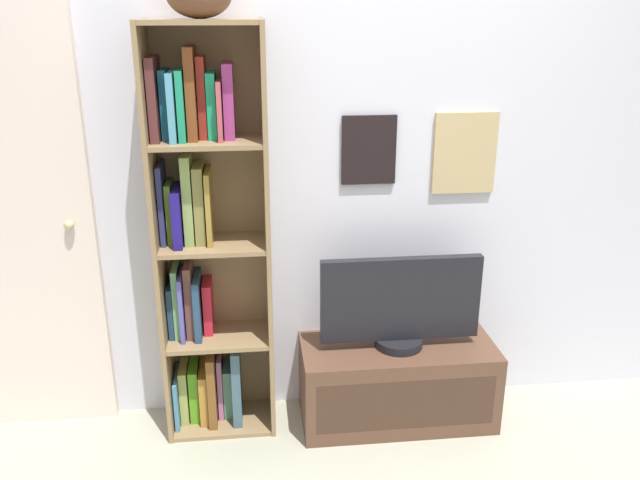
% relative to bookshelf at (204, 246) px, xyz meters
% --- Properties ---
extents(back_wall, '(4.80, 0.08, 2.52)m').
position_rel_bookshelf_xyz_m(back_wall, '(0.56, 0.14, 0.38)').
color(back_wall, silver).
rests_on(back_wall, ground).
extents(bookshelf, '(0.48, 0.29, 1.82)m').
position_rel_bookshelf_xyz_m(bookshelf, '(0.00, 0.00, 0.00)').
color(bookshelf, olive).
rests_on(bookshelf, ground).
extents(tv_stand, '(0.90, 0.39, 0.39)m').
position_rel_bookshelf_xyz_m(tv_stand, '(0.86, -0.09, -0.69)').
color(tv_stand, brown).
rests_on(tv_stand, ground).
extents(television, '(0.73, 0.22, 0.43)m').
position_rel_bookshelf_xyz_m(television, '(0.86, -0.09, -0.28)').
color(television, black).
rests_on(television, tv_stand).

